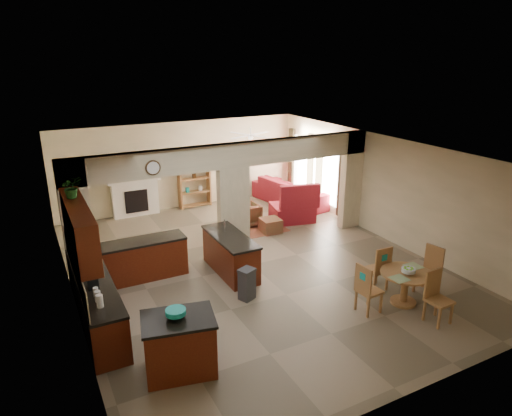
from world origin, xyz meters
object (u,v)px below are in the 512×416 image
dining_table (405,282)px  armchair (246,215)px  kitchen_island (180,345)px  sofa (290,192)px

dining_table → armchair: bearing=99.1°
kitchen_island → sofa: kitchen_island is taller
sofa → armchair: sofa is taller
kitchen_island → sofa: 8.90m
kitchen_island → armchair: 6.59m
dining_table → sofa: sofa is taller
dining_table → armchair: (-0.87, 5.45, -0.14)m
sofa → armchair: 2.51m
kitchen_island → armchair: bearing=66.6°
kitchen_island → armchair: (3.84, 5.36, -0.16)m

